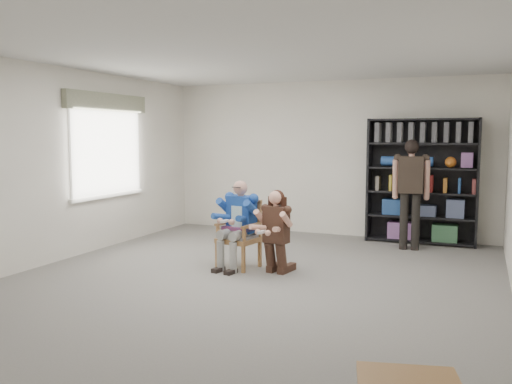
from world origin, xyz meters
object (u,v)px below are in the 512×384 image
at_px(kneeling_woman, 275,232).
at_px(bookshelf, 422,181).
at_px(seated_man, 239,224).
at_px(standing_man, 410,195).
at_px(armchair, 239,234).

bearing_deg(kneeling_woman, bookshelf, 71.62).
height_order(seated_man, standing_man, standing_man).
height_order(seated_man, bookshelf, bookshelf).
bearing_deg(standing_man, bookshelf, 77.65).
relative_size(armchair, seated_man, 0.77).
relative_size(seated_man, bookshelf, 0.58).
relative_size(kneeling_woman, standing_man, 0.64).
xyz_separation_m(seated_man, bookshelf, (2.12, 2.77, 0.44)).
height_order(kneeling_woman, standing_man, standing_man).
height_order(armchair, seated_man, seated_man).
xyz_separation_m(armchair, bookshelf, (2.12, 2.77, 0.58)).
xyz_separation_m(seated_man, kneeling_woman, (0.58, -0.12, -0.05)).
height_order(seated_man, kneeling_woman, seated_man).
bearing_deg(armchair, seated_man, 0.00).
relative_size(seated_man, kneeling_woman, 1.09).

